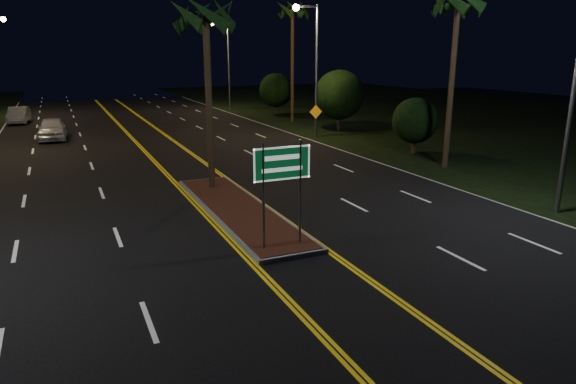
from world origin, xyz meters
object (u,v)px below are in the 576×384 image
shrub_near (415,121)px  car_near (52,127)px  median_island (238,210)px  shrub_far (276,90)px  highway_sign (282,173)px  palm_right_near (458,2)px  shrub_mid (339,95)px  streetlight_right_mid (312,56)px  streetlight_right_far (225,55)px  palm_median (205,16)px  palm_right_far (292,11)px  warning_sign (316,117)px  streetlight_right_near (571,58)px  car_far (18,114)px

shrub_near → car_near: shrub_near is taller
median_island → shrub_far: (13.80, 29.00, 2.25)m
highway_sign → palm_right_near: palm_right_near is taller
shrub_near → shrub_mid: 10.04m
streetlight_right_mid → shrub_near: streetlight_right_mid is taller
streetlight_right_far → shrub_far: 7.56m
palm_median → highway_sign: bearing=-90.0°
palm_right_far → warning_sign: size_ratio=4.48×
median_island → highway_sign: bearing=-90.0°
shrub_far → median_island: bearing=-115.4°
median_island → car_near: (-6.33, 21.32, 0.79)m
highway_sign → palm_right_far: 30.81m
highway_sign → streetlight_right_far: 40.74m
highway_sign → streetlight_right_near: 11.13m
streetlight_right_far → car_near: streetlight_right_far is taller
shrub_far → warning_sign: (-3.00, -14.35, -0.86)m
palm_median → palm_right_far: palm_right_far is taller
car_far → streetlight_right_mid: bearing=-36.1°
streetlight_right_mid → shrub_near: 9.28m
median_island → streetlight_right_near: streetlight_right_near is taller
palm_median → car_near: palm_median is taller
streetlight_right_far → warning_sign: (0.19, -20.35, -4.17)m
streetlight_right_near → streetlight_right_far: (0.00, 40.00, 0.00)m
streetlight_right_far → shrub_near: size_ratio=2.73×
car_far → median_island: bearing=-69.5°
car_near → streetlight_right_near: bearing=-54.7°
palm_median → streetlight_right_near: bearing=-38.7°
streetlight_right_far → palm_median: streetlight_right_far is taller
highway_sign → streetlight_right_near: (10.61, -0.80, 3.25)m
median_island → shrub_near: (13.50, 7.00, 1.86)m
streetlight_right_mid → shrub_mid: 4.90m
streetlight_right_near → palm_median: streetlight_right_near is taller
shrub_near → palm_right_far: bearing=92.5°
palm_median → palm_right_near: 12.55m
streetlight_right_far → streetlight_right_near: bearing=-90.0°
streetlight_right_mid → palm_median: streetlight_right_mid is taller
median_island → warning_sign: bearing=53.6°
shrub_far → warning_sign: shrub_far is taller
streetlight_right_mid → warning_sign: size_ratio=3.91×
palm_right_far → car_near: size_ratio=1.97×
streetlight_right_mid → shrub_far: streetlight_right_mid is taller
streetlight_right_mid → shrub_far: 14.74m
highway_sign → warning_sign: highway_sign is taller
palm_right_near → palm_right_far: palm_right_far is taller
car_near → palm_median: bearing=-67.9°
shrub_near → car_far: (-22.42, 25.00, -1.15)m
palm_right_far → shrub_far: bearing=80.5°
streetlight_right_near → shrub_mid: bearing=81.2°
median_island → palm_right_near: palm_right_near is taller
car_far → warning_sign: 26.27m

